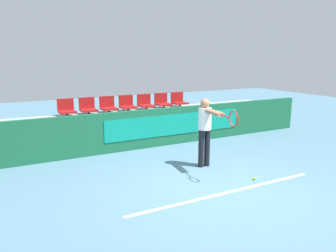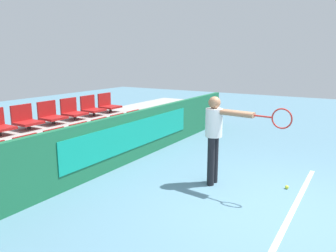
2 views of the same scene
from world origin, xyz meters
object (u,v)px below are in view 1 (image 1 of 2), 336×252
(stadium_chair_7, at_px, (67,109))
(stadium_chair_10, at_px, (127,105))
(stadium_chair_11, at_px, (145,103))
(tennis_player, at_px, (206,126))
(stadium_chair_2, at_px, (119,124))
(stadium_chair_3, at_px, (139,122))
(stadium_chair_5, at_px, (177,118))
(tennis_ball, at_px, (254,178))
(stadium_chair_6, at_px, (194,117))
(stadium_chair_13, at_px, (179,101))
(stadium_chair_9, at_px, (108,106))
(stadium_chair_0, at_px, (75,129))
(stadium_chair_1, at_px, (98,126))
(stadium_chair_4, at_px, (159,120))
(stadium_chair_8, at_px, (88,108))
(stadium_chair_12, at_px, (163,102))

(stadium_chair_7, xyz_separation_m, stadium_chair_10, (1.90, 0.00, 0.00))
(stadium_chair_11, relative_size, tennis_player, 0.32)
(stadium_chair_2, bearing_deg, stadium_chair_11, 37.32)
(stadium_chair_2, distance_m, stadium_chair_3, 0.63)
(stadium_chair_2, xyz_separation_m, stadium_chair_5, (1.90, 0.00, 0.00))
(stadium_chair_7, distance_m, tennis_ball, 5.75)
(stadium_chair_7, bearing_deg, tennis_player, -58.38)
(stadium_chair_2, xyz_separation_m, stadium_chair_11, (1.27, 0.96, 0.40))
(stadium_chair_10, xyz_separation_m, stadium_chair_11, (0.63, 0.00, 0.00))
(stadium_chair_6, bearing_deg, stadium_chair_10, 153.06)
(stadium_chair_13, bearing_deg, stadium_chair_5, -123.26)
(stadium_chair_7, distance_m, stadium_chair_13, 3.80)
(stadium_chair_7, xyz_separation_m, stadium_chair_9, (1.27, 0.00, 0.00))
(stadium_chair_0, height_order, stadium_chair_6, same)
(stadium_chair_3, bearing_deg, stadium_chair_1, 180.00)
(stadium_chair_0, relative_size, stadium_chair_4, 1.00)
(stadium_chair_2, xyz_separation_m, stadium_chair_8, (-0.63, 0.96, 0.40))
(stadium_chair_2, bearing_deg, stadium_chair_5, 0.00)
(stadium_chair_2, distance_m, tennis_player, 3.04)
(stadium_chair_4, distance_m, tennis_ball, 4.02)
(stadium_chair_13, xyz_separation_m, tennis_ball, (-1.01, -4.94, -0.97))
(stadium_chair_0, bearing_deg, stadium_chair_2, 0.00)
(tennis_ball, bearing_deg, stadium_chair_11, 92.96)
(stadium_chair_3, distance_m, stadium_chair_13, 2.17)
(stadium_chair_5, distance_m, stadium_chair_11, 1.22)
(stadium_chair_1, bearing_deg, stadium_chair_12, 20.87)
(stadium_chair_0, bearing_deg, stadium_chair_9, 37.32)
(stadium_chair_1, distance_m, stadium_chair_9, 1.22)
(stadium_chair_2, distance_m, tennis_ball, 4.29)
(stadium_chair_7, relative_size, stadium_chair_11, 1.00)
(stadium_chair_5, bearing_deg, stadium_chair_3, 180.00)
(tennis_ball, bearing_deg, stadium_chair_6, 75.72)
(stadium_chair_9, distance_m, tennis_ball, 5.25)
(stadium_chair_5, bearing_deg, stadium_chair_10, 142.68)
(stadium_chair_3, xyz_separation_m, stadium_chair_5, (1.27, 0.00, 0.00))
(stadium_chair_0, xyz_separation_m, tennis_ball, (2.79, -3.97, -0.57))
(stadium_chair_2, height_order, stadium_chair_6, same)
(stadium_chair_0, relative_size, stadium_chair_8, 1.00)
(stadium_chair_5, height_order, tennis_player, tennis_player)
(stadium_chair_5, xyz_separation_m, stadium_chair_11, (-0.63, 0.96, 0.40))
(stadium_chair_4, bearing_deg, stadium_chair_2, 180.00)
(stadium_chair_13, distance_m, tennis_player, 4.06)
(stadium_chair_4, distance_m, stadium_chair_5, 0.63)
(stadium_chair_3, distance_m, stadium_chair_9, 1.22)
(stadium_chair_0, relative_size, stadium_chair_6, 1.00)
(stadium_chair_8, distance_m, stadium_chair_10, 1.27)
(stadium_chair_3, bearing_deg, stadium_chair_5, 0.00)
(stadium_chair_4, xyz_separation_m, stadium_chair_6, (1.27, 0.00, 0.00))
(stadium_chair_2, distance_m, stadium_chair_6, 2.53)
(stadium_chair_10, bearing_deg, stadium_chair_8, 180.00)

